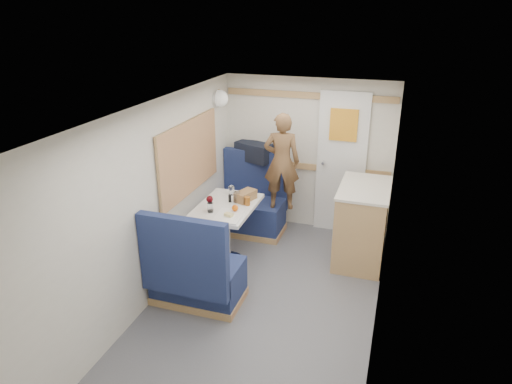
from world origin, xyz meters
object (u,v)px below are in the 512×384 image
(dinette_table, at_px, (227,218))
(cheese_block, at_px, (229,215))
(galley_counter, at_px, (362,223))
(beer_glass, at_px, (247,201))
(duffel_bag, at_px, (254,152))
(bench_far, at_px, (251,209))
(tray, at_px, (229,216))
(pepper_grinder, at_px, (230,198))
(tumbler_mid, at_px, (232,190))
(wine_glass, at_px, (210,200))
(tumbler_left, at_px, (210,208))
(person, at_px, (282,162))
(tumbler_right, at_px, (237,197))
(dome_light, at_px, (220,98))
(bench_near, at_px, (195,277))
(orange_fruit, at_px, (235,208))
(bread_loaf, at_px, (245,196))

(dinette_table, bearing_deg, cheese_block, -63.52)
(dinette_table, xyz_separation_m, galley_counter, (1.47, 0.55, -0.10))
(beer_glass, bearing_deg, duffel_bag, 104.15)
(bench_far, height_order, duffel_bag, duffel_bag)
(tray, relative_size, pepper_grinder, 4.12)
(tumbler_mid, bearing_deg, beer_glass, -39.70)
(duffel_bag, bearing_deg, wine_glass, -73.96)
(tumbler_left, bearing_deg, person, 60.46)
(bench_far, bearing_deg, tumbler_right, -83.45)
(dome_light, xyz_separation_m, galley_counter, (1.86, -0.30, -1.28))
(bench_far, bearing_deg, wine_glass, -96.77)
(bench_far, height_order, dome_light, dome_light)
(bench_near, height_order, tumbler_left, bench_near)
(dome_light, distance_m, galley_counter, 2.28)
(bench_far, distance_m, wine_glass, 1.18)
(dinette_table, relative_size, orange_fruit, 13.07)
(dinette_table, relative_size, duffel_bag, 1.85)
(wine_glass, bearing_deg, tumbler_right, 55.23)
(galley_counter, distance_m, duffel_bag, 1.70)
(tray, relative_size, wine_glass, 2.13)
(tumbler_left, height_order, tumbler_right, tumbler_right)
(bread_loaf, bearing_deg, orange_fruit, -89.35)
(dome_light, height_order, galley_counter, dome_light)
(bench_far, distance_m, galley_counter, 1.51)
(bench_far, relative_size, bread_loaf, 3.95)
(dinette_table, height_order, dome_light, dome_light)
(dome_light, bearing_deg, galley_counter, -9.18)
(duffel_bag, xyz_separation_m, tray, (0.17, -1.40, -0.29))
(duffel_bag, height_order, orange_fruit, duffel_bag)
(galley_counter, distance_m, tumbler_right, 1.48)
(bench_near, height_order, duffel_bag, duffel_bag)
(wine_glass, distance_m, beer_glass, 0.44)
(tumbler_right, height_order, bread_loaf, tumbler_right)
(galley_counter, height_order, orange_fruit, galley_counter)
(tumbler_right, bearing_deg, bench_near, -94.88)
(tumbler_mid, xyz_separation_m, pepper_grinder, (0.06, -0.21, -0.01))
(dinette_table, relative_size, bench_near, 0.88)
(orange_fruit, bearing_deg, beer_glass, 74.69)
(galley_counter, bearing_deg, cheese_block, -147.56)
(dome_light, relative_size, tray, 0.56)
(duffel_bag, distance_m, wine_glass, 1.31)
(tray, bearing_deg, dome_light, 115.01)
(galley_counter, height_order, pepper_grinder, galley_counter)
(cheese_block, bearing_deg, duffel_bag, 97.32)
(bench_far, relative_size, beer_glass, 10.56)
(cheese_block, bearing_deg, tumbler_left, 163.73)
(orange_fruit, xyz_separation_m, tumbler_left, (-0.26, -0.07, 0.00))
(dinette_table, xyz_separation_m, dome_light, (-0.39, 0.85, 1.18))
(bench_far, height_order, person, person)
(wine_glass, distance_m, tumbler_left, 0.09)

